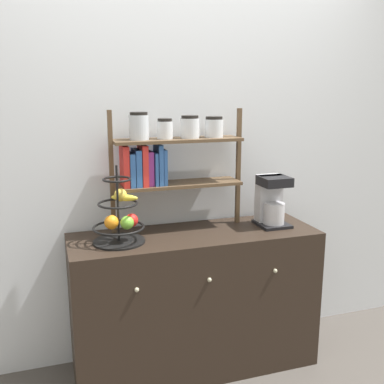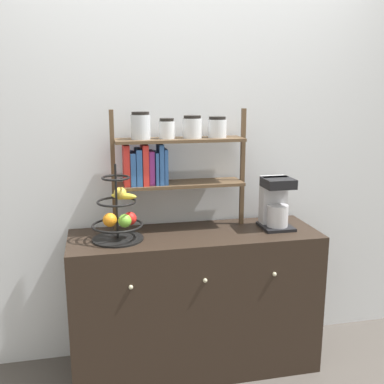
# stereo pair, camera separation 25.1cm
# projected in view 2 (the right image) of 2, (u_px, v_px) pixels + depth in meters

# --- Properties ---
(wall_back) EXTENTS (7.00, 0.05, 2.60)m
(wall_back) POSITION_uv_depth(u_px,v_px,m) (185.00, 148.00, 2.74)
(wall_back) COLOR silver
(wall_back) RESTS_ON ground_plane
(sideboard) EXTENTS (1.43, 0.49, 0.84)m
(sideboard) POSITION_uv_depth(u_px,v_px,m) (195.00, 301.00, 2.67)
(sideboard) COLOR black
(sideboard) RESTS_ON ground_plane
(coffee_maker) EXTENTS (0.18, 0.20, 0.30)m
(coffee_maker) POSITION_uv_depth(u_px,v_px,m) (275.00, 203.00, 2.66)
(coffee_maker) COLOR black
(coffee_maker) RESTS_ON sideboard
(fruit_stand) EXTENTS (0.28, 0.28, 0.42)m
(fruit_stand) POSITION_uv_depth(u_px,v_px,m) (119.00, 216.00, 2.43)
(fruit_stand) COLOR black
(fruit_stand) RESTS_ON sideboard
(shelf_hutch) EXTENTS (0.79, 0.20, 0.70)m
(shelf_hutch) POSITION_uv_depth(u_px,v_px,m) (166.00, 153.00, 2.57)
(shelf_hutch) COLOR brown
(shelf_hutch) RESTS_ON sideboard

